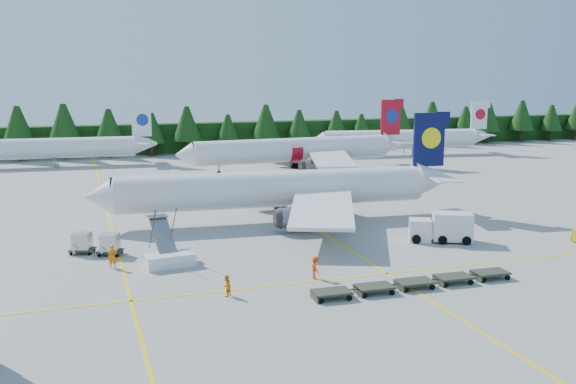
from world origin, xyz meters
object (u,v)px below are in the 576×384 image
object	(u,v)px
service_truck	(441,227)
airliner_navy	(268,190)
airstairs	(168,256)
airliner_red	(290,150)

from	to	relation	value
service_truck	airliner_navy	bearing A→B (deg)	158.92
airliner_navy	airstairs	distance (m)	18.38
airliner_navy	airstairs	xyz separation A→B (m)	(-12.56, -13.16, -2.66)
airliner_red	service_truck	size ratio (longest dim) A/B	6.44
airliner_navy	airstairs	world-z (taller)	airliner_navy
airstairs	airliner_navy	bearing A→B (deg)	39.26
airliner_navy	airliner_red	world-z (taller)	airliner_red
airliner_navy	airstairs	bearing A→B (deg)	-129.44
airliner_navy	service_truck	bearing A→B (deg)	-41.53
airliner_red	airstairs	distance (m)	54.53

